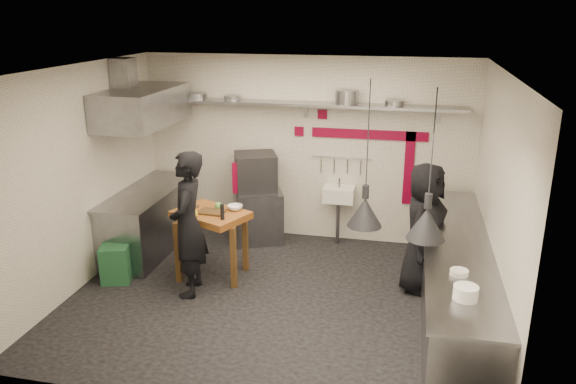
% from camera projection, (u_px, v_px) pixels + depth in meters
% --- Properties ---
extents(floor, '(5.00, 5.00, 0.00)m').
position_uv_depth(floor, '(273.00, 297.00, 7.01)').
color(floor, black).
rests_on(floor, ground).
extents(ceiling, '(5.00, 5.00, 0.00)m').
position_uv_depth(ceiling, '(271.00, 70.00, 6.14)').
color(ceiling, silver).
rests_on(ceiling, floor).
extents(wall_back, '(5.00, 0.04, 2.80)m').
position_uv_depth(wall_back, '(306.00, 149.00, 8.52)').
color(wall_back, silver).
rests_on(wall_back, floor).
extents(wall_front, '(5.00, 0.04, 2.80)m').
position_uv_depth(wall_front, '(211.00, 268.00, 4.62)').
color(wall_front, silver).
rests_on(wall_front, floor).
extents(wall_left, '(0.04, 4.20, 2.80)m').
position_uv_depth(wall_left, '(81.00, 178.00, 7.09)').
color(wall_left, silver).
rests_on(wall_left, floor).
extents(wall_right, '(0.04, 4.20, 2.80)m').
position_uv_depth(wall_right, '(497.00, 207.00, 6.06)').
color(wall_right, silver).
rests_on(wall_right, floor).
extents(red_band_horiz, '(1.70, 0.02, 0.14)m').
position_uv_depth(red_band_horiz, '(369.00, 134.00, 8.22)').
color(red_band_horiz, maroon).
rests_on(red_band_horiz, wall_back).
extents(red_band_vert, '(0.14, 0.02, 1.10)m').
position_uv_depth(red_band_vert, '(409.00, 168.00, 8.25)').
color(red_band_vert, maroon).
rests_on(red_band_vert, wall_back).
extents(red_tile_a, '(0.14, 0.02, 0.14)m').
position_uv_depth(red_tile_a, '(322.00, 114.00, 8.28)').
color(red_tile_a, maroon).
rests_on(red_tile_a, wall_back).
extents(red_tile_b, '(0.14, 0.02, 0.14)m').
position_uv_depth(red_tile_b, '(299.00, 131.00, 8.44)').
color(red_tile_b, maroon).
rests_on(red_tile_b, wall_back).
extents(back_shelf, '(4.60, 0.34, 0.04)m').
position_uv_depth(back_shelf, '(304.00, 104.00, 8.13)').
color(back_shelf, slate).
rests_on(back_shelf, wall_back).
extents(shelf_bracket_left, '(0.04, 0.06, 0.24)m').
position_uv_depth(shelf_bracket_left, '(185.00, 105.00, 8.69)').
color(shelf_bracket_left, slate).
rests_on(shelf_bracket_left, wall_back).
extents(shelf_bracket_mid, '(0.04, 0.06, 0.24)m').
position_uv_depth(shelf_bracket_mid, '(306.00, 109.00, 8.30)').
color(shelf_bracket_mid, slate).
rests_on(shelf_bracket_mid, wall_back).
extents(shelf_bracket_right, '(0.04, 0.06, 0.24)m').
position_uv_depth(shelf_bracket_right, '(438.00, 114.00, 7.91)').
color(shelf_bracket_right, slate).
rests_on(shelf_bracket_right, wall_back).
extents(pan_far_left, '(0.33, 0.33, 0.09)m').
position_uv_depth(pan_far_left, '(197.00, 96.00, 8.45)').
color(pan_far_left, slate).
rests_on(pan_far_left, back_shelf).
extents(pan_mid_left, '(0.33, 0.33, 0.07)m').
position_uv_depth(pan_mid_left, '(232.00, 98.00, 8.34)').
color(pan_mid_left, slate).
rests_on(pan_mid_left, back_shelf).
extents(stock_pot, '(0.34, 0.34, 0.20)m').
position_uv_depth(stock_pot, '(347.00, 97.00, 7.97)').
color(stock_pot, slate).
rests_on(stock_pot, back_shelf).
extents(pan_right, '(0.36, 0.36, 0.08)m').
position_uv_depth(pan_right, '(395.00, 103.00, 7.85)').
color(pan_right, slate).
rests_on(pan_right, back_shelf).
extents(oven_stand, '(0.90, 0.86, 0.80)m').
position_uv_depth(oven_stand, '(258.00, 216.00, 8.65)').
color(oven_stand, slate).
rests_on(oven_stand, floor).
extents(combi_oven, '(0.76, 0.74, 0.58)m').
position_uv_depth(combi_oven, '(256.00, 172.00, 8.44)').
color(combi_oven, black).
rests_on(combi_oven, oven_stand).
extents(oven_door, '(0.49, 0.22, 0.46)m').
position_uv_depth(oven_door, '(250.00, 177.00, 8.19)').
color(oven_door, maroon).
rests_on(oven_door, combi_oven).
extents(oven_glass, '(0.36, 0.16, 0.34)m').
position_uv_depth(oven_glass, '(249.00, 177.00, 8.19)').
color(oven_glass, black).
rests_on(oven_glass, oven_door).
extents(hand_sink, '(0.46, 0.34, 0.22)m').
position_uv_depth(hand_sink, '(339.00, 194.00, 8.43)').
color(hand_sink, silver).
rests_on(hand_sink, wall_back).
extents(sink_tap, '(0.03, 0.03, 0.14)m').
position_uv_depth(sink_tap, '(339.00, 183.00, 8.38)').
color(sink_tap, slate).
rests_on(sink_tap, hand_sink).
extents(sink_drain, '(0.06, 0.06, 0.66)m').
position_uv_depth(sink_drain, '(338.00, 222.00, 8.53)').
color(sink_drain, slate).
rests_on(sink_drain, floor).
extents(utensil_rail, '(0.90, 0.02, 0.02)m').
position_uv_depth(utensil_rail, '(341.00, 157.00, 8.40)').
color(utensil_rail, slate).
rests_on(utensil_rail, wall_back).
extents(counter_right, '(0.70, 3.80, 0.90)m').
position_uv_depth(counter_right, '(455.00, 282.00, 6.43)').
color(counter_right, slate).
rests_on(counter_right, floor).
extents(counter_right_top, '(0.76, 3.90, 0.03)m').
position_uv_depth(counter_right_top, '(459.00, 245.00, 6.28)').
color(counter_right_top, slate).
rests_on(counter_right_top, counter_right).
extents(plate_stack, '(0.22, 0.22, 0.13)m').
position_uv_depth(plate_stack, '(466.00, 293.00, 5.06)').
color(plate_stack, silver).
rests_on(plate_stack, counter_right_top).
extents(small_bowl_right, '(0.23, 0.23, 0.05)m').
position_uv_depth(small_bowl_right, '(459.00, 272.00, 5.54)').
color(small_bowl_right, silver).
rests_on(small_bowl_right, counter_right_top).
extents(counter_left, '(0.70, 1.90, 0.90)m').
position_uv_depth(counter_left, '(149.00, 221.00, 8.28)').
color(counter_left, slate).
rests_on(counter_left, floor).
extents(counter_left_top, '(0.76, 2.00, 0.03)m').
position_uv_depth(counter_left_top, '(147.00, 191.00, 8.14)').
color(counter_left_top, slate).
rests_on(counter_left_top, counter_left).
extents(extractor_hood, '(0.78, 1.60, 0.50)m').
position_uv_depth(extractor_hood, '(143.00, 106.00, 7.75)').
color(extractor_hood, slate).
rests_on(extractor_hood, ceiling).
extents(hood_duct, '(0.28, 0.28, 0.50)m').
position_uv_depth(hood_duct, '(124.00, 77.00, 7.67)').
color(hood_duct, slate).
rests_on(hood_duct, ceiling).
extents(green_bin, '(0.45, 0.45, 0.50)m').
position_uv_depth(green_bin, '(116.00, 263.00, 7.38)').
color(green_bin, '#1E5330').
rests_on(green_bin, floor).
extents(prep_table, '(1.10, 0.95, 0.92)m').
position_uv_depth(prep_table, '(212.00, 244.00, 7.45)').
color(prep_table, '#945826').
rests_on(prep_table, floor).
extents(cutting_board, '(0.35, 0.26, 0.02)m').
position_uv_depth(cutting_board, '(212.00, 212.00, 7.26)').
color(cutting_board, '#4F3419').
rests_on(cutting_board, prep_table).
extents(pepper_mill, '(0.06, 0.06, 0.20)m').
position_uv_depth(pepper_mill, '(222.00, 212.00, 7.00)').
color(pepper_mill, black).
rests_on(pepper_mill, prep_table).
extents(lemon_a, '(0.09, 0.09, 0.09)m').
position_uv_depth(lemon_a, '(194.00, 212.00, 7.18)').
color(lemon_a, gold).
rests_on(lemon_a, prep_table).
extents(lemon_b, '(0.11, 0.11, 0.08)m').
position_uv_depth(lemon_b, '(195.00, 214.00, 7.11)').
color(lemon_b, gold).
rests_on(lemon_b, prep_table).
extents(veg_ball, '(0.10, 0.10, 0.09)m').
position_uv_depth(veg_ball, '(218.00, 206.00, 7.37)').
color(veg_ball, '#579B3F').
rests_on(veg_ball, prep_table).
extents(steel_tray, '(0.22, 0.17, 0.03)m').
position_uv_depth(steel_tray, '(190.00, 207.00, 7.45)').
color(steel_tray, slate).
rests_on(steel_tray, prep_table).
extents(bowl, '(0.21, 0.21, 0.06)m').
position_uv_depth(bowl, '(235.00, 208.00, 7.36)').
color(bowl, silver).
rests_on(bowl, prep_table).
extents(heat_lamp_near, '(0.43, 0.43, 1.51)m').
position_uv_depth(heat_lamp_near, '(367.00, 155.00, 5.59)').
color(heat_lamp_near, black).
rests_on(heat_lamp_near, ceiling).
extents(heat_lamp_far, '(0.37, 0.37, 1.40)m').
position_uv_depth(heat_lamp_far, '(431.00, 166.00, 5.00)').
color(heat_lamp_far, black).
rests_on(heat_lamp_far, ceiling).
extents(chef_left, '(0.56, 0.74, 1.84)m').
position_uv_depth(chef_left, '(188.00, 225.00, 6.87)').
color(chef_left, black).
rests_on(chef_left, floor).
extents(chef_right, '(0.77, 0.95, 1.67)m').
position_uv_depth(chef_right, '(424.00, 228.00, 6.98)').
color(chef_right, black).
rests_on(chef_right, floor).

